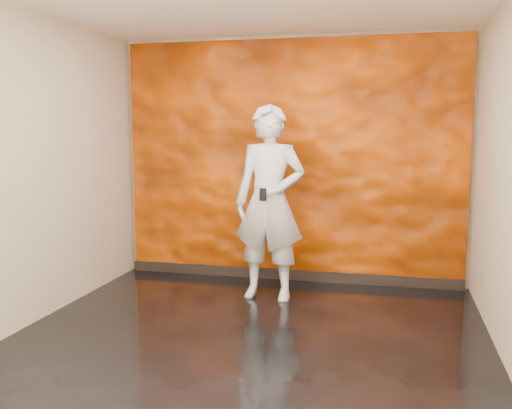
# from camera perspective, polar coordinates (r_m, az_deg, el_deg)

# --- Properties ---
(room) EXTENTS (4.02, 4.02, 2.81)m
(room) POSITION_cam_1_polar(r_m,az_deg,el_deg) (4.65, -0.78, 3.18)
(room) COLOR black
(room) RESTS_ON ground
(feature_wall) EXTENTS (3.90, 0.06, 2.75)m
(feature_wall) POSITION_cam_1_polar(r_m,az_deg,el_deg) (6.56, 3.48, 4.31)
(feature_wall) COLOR #FE5900
(feature_wall) RESTS_ON ground
(baseboard) EXTENTS (3.90, 0.04, 0.12)m
(baseboard) POSITION_cam_1_polar(r_m,az_deg,el_deg) (6.73, 3.33, -7.01)
(baseboard) COLOR black
(baseboard) RESTS_ON ground
(man) EXTENTS (0.76, 0.53, 2.00)m
(man) POSITION_cam_1_polar(r_m,az_deg,el_deg) (5.84, 1.37, 0.17)
(man) COLOR #A2A8B1
(man) RESTS_ON ground
(phone) EXTENTS (0.07, 0.01, 0.13)m
(phone) POSITION_cam_1_polar(r_m,az_deg,el_deg) (5.53, 0.70, 1.00)
(phone) COLOR black
(phone) RESTS_ON man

